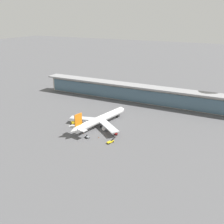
# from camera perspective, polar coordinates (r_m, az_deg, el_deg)

# --- Properties ---
(ground_plane) EXTENTS (1200.00, 1200.00, 0.00)m
(ground_plane) POSITION_cam_1_polar(r_m,az_deg,el_deg) (180.52, -1.75, -3.26)
(ground_plane) COLOR #515154
(airliner_on_stand) EXTENTS (42.07, 55.49, 14.89)m
(airliner_on_stand) POSITION_cam_1_polar(r_m,az_deg,el_deg) (180.37, -2.75, -1.68)
(airliner_on_stand) COLOR white
(airliner_on_stand) RESTS_ON ground
(service_truck_near_nose_yellow) EXTENTS (3.43, 6.88, 2.70)m
(service_truck_near_nose_yellow) POSITION_cam_1_polar(r_m,az_deg,el_deg) (158.76, -0.31, -6.44)
(service_truck_near_nose_yellow) COLOR yellow
(service_truck_near_nose_yellow) RESTS_ON ground
(service_truck_under_wing_grey) EXTENTS (3.30, 2.68, 2.05)m
(service_truck_under_wing_grey) POSITION_cam_1_polar(r_m,az_deg,el_deg) (165.19, -5.43, -5.38)
(service_truck_under_wing_grey) COLOR gray
(service_truck_under_wing_grey) RESTS_ON ground
(service_truck_mid_apron_red) EXTENTS (2.63, 3.29, 2.05)m
(service_truck_mid_apron_red) POSITION_cam_1_polar(r_m,az_deg,el_deg) (168.84, 0.92, -4.69)
(service_truck_mid_apron_red) COLOR #B21E1E
(service_truck_mid_apron_red) RESTS_ON ground
(service_truck_by_tail_yellow) EXTENTS (6.55, 8.45, 2.95)m
(service_truck_by_tail_yellow) POSITION_cam_1_polar(r_m,az_deg,el_deg) (187.64, -7.46, -1.91)
(service_truck_by_tail_yellow) COLOR yellow
(service_truck_by_tail_yellow) RESTS_ON ground
(terminal_building) EXTENTS (183.60, 12.80, 15.20)m
(terminal_building) POSITION_cam_1_polar(r_m,az_deg,el_deg) (231.53, 5.61, 4.16)
(terminal_building) COLOR #B2ADA3
(terminal_building) RESTS_ON ground
(safety_cone_alpha) EXTENTS (0.62, 0.62, 0.70)m
(safety_cone_alpha) POSITION_cam_1_polar(r_m,az_deg,el_deg) (165.24, -2.94, -5.52)
(safety_cone_alpha) COLOR orange
(safety_cone_alpha) RESTS_ON ground
(safety_cone_bravo) EXTENTS (0.62, 0.62, 0.70)m
(safety_cone_bravo) POSITION_cam_1_polar(r_m,az_deg,el_deg) (171.51, -6.27, -4.60)
(safety_cone_bravo) COLOR orange
(safety_cone_bravo) RESTS_ON ground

